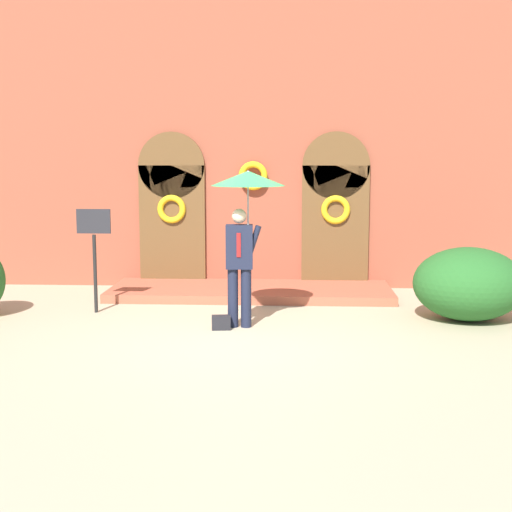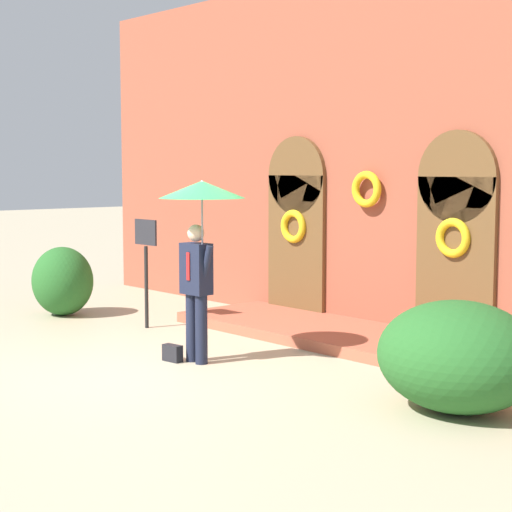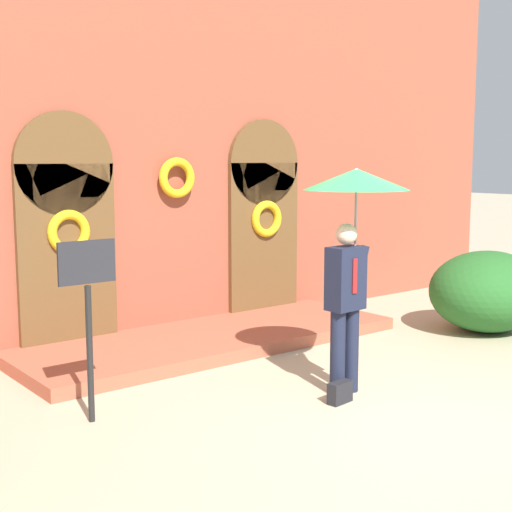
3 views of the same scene
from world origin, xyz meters
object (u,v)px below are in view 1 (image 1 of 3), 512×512
(handbag, at_px, (221,323))
(person_with_umbrella, at_px, (246,201))
(shrub_right, at_px, (469,284))
(sign_post, at_px, (94,243))

(handbag, bearing_deg, person_with_umbrella, 21.97)
(person_with_umbrella, relative_size, shrub_right, 1.36)
(sign_post, bearing_deg, handbag, -26.50)
(handbag, bearing_deg, sign_post, 146.39)
(person_with_umbrella, bearing_deg, handbag, -150.91)
(handbag, relative_size, sign_post, 0.16)
(sign_post, bearing_deg, person_with_umbrella, -19.31)
(shrub_right, bearing_deg, handbag, -167.34)
(handbag, xyz_separation_m, sign_post, (-2.20, 1.10, 1.05))
(person_with_umbrella, relative_size, sign_post, 1.37)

